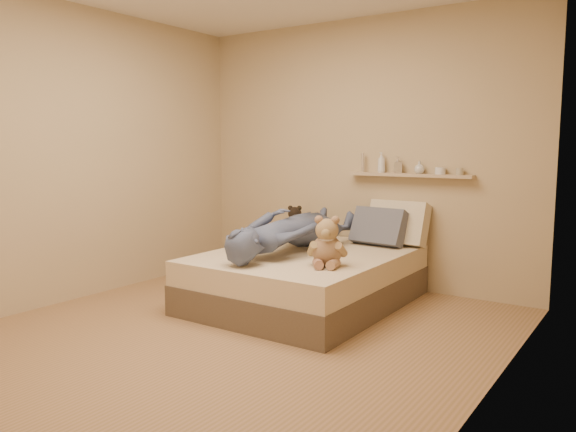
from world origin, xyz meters
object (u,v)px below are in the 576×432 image
Objects in this scene: wall_shelf at (409,175)px; pillow_grey at (379,227)px; person at (290,230)px; bed at (306,278)px; dark_plush at (295,223)px; teddy_bear at (327,245)px; pillow_cream at (398,223)px; game_console at (262,245)px.

pillow_grey is at bearing -130.99° from wall_shelf.
wall_shelf is at bearing -125.30° from person.
bed is 0.96m from dark_plush.
pillow_grey is at bearing 93.44° from teddy_bear.
pillow_cream is (0.06, 1.20, 0.04)m from teddy_bear.
teddy_bear reaches higher than bed.
teddy_bear is 1.25× the size of dark_plush.
teddy_bear is at bearing -86.56° from pillow_grey.
pillow_cream reaches higher than game_console.
wall_shelf reaches higher than pillow_cream.
game_console is 0.13× the size of wall_shelf.
teddy_bear reaches higher than pillow_grey.
bed is at bearing -117.53° from pillow_grey.
bed is 0.87m from pillow_grey.
wall_shelf reaches higher than bed.
pillow_grey reaches higher than game_console.
dark_plush is at bearing -172.20° from pillow_cream.
game_console is 1.30m from dark_plush.
pillow_cream is at bearing 66.81° from game_console.
person is (-0.04, 0.46, 0.06)m from game_console.
pillow_grey is (-0.13, -0.14, -0.03)m from pillow_cream.
pillow_grey is at bearing 69.62° from game_console.
dark_plush reaches higher than game_console.
game_console is 0.51× the size of dark_plush.
bed is 3.80× the size of pillow_grey.
person is at bearing -59.32° from dark_plush.
dark_plush is 0.26× the size of wall_shelf.
dark_plush is (-0.48, 1.20, 0.00)m from game_console.
wall_shelf is (0.68, 0.96, 0.46)m from person.
teddy_bear is 1.06m from pillow_grey.
wall_shelf is at bearing 52.10° from pillow_cream.
person is at bearing -123.38° from pillow_grey.
pillow_grey is (-0.06, 1.06, 0.01)m from teddy_bear.
dark_plush is 0.86m from person.
pillow_cream reaches higher than teddy_bear.
game_console is 1.65m from wall_shelf.
person is at bearing 95.19° from game_console.
bed is 0.64m from game_console.
game_console is at bearing 95.13° from person.
teddy_bear is at bearing 150.20° from person.
teddy_bear is 0.79× the size of pillow_grey.
pillow_cream is at bearing 47.39° from pillow_grey.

